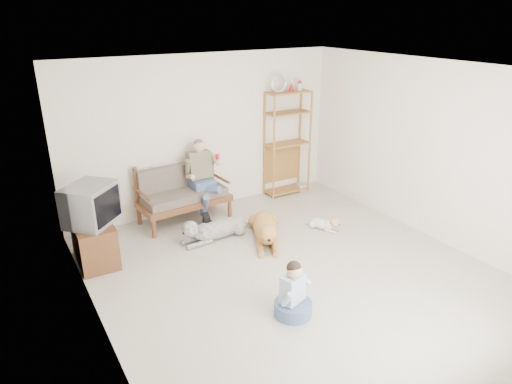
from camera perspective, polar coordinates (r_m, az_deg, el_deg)
floor at (r=6.32m, az=4.84°, el=-10.19°), size 5.50×5.50×0.00m
ceiling at (r=5.40m, az=5.77°, el=14.91°), size 5.50×5.50×0.00m
wall_back at (r=8.00m, az=-6.42°, el=7.25°), size 5.00×0.00×5.00m
wall_front at (r=4.07m, az=28.94°, el=-10.43°), size 5.00×0.00×5.00m
wall_left at (r=4.80m, az=-19.79°, el=-4.05°), size 0.00×5.50×5.50m
wall_right at (r=7.41m, az=21.19°, el=4.73°), size 0.00×5.50×5.50m
loveseat at (r=7.77m, az=-9.17°, el=-0.04°), size 1.55×0.81×0.95m
man at (r=7.68m, az=-6.53°, el=0.93°), size 0.51×0.74×1.19m
etagere at (r=8.69m, az=3.94°, el=6.19°), size 0.88×0.38×2.29m
book_stack at (r=9.12m, az=5.80°, el=0.64°), size 0.22×0.17×0.13m
tv_stand at (r=6.85m, az=-19.61°, el=-5.91°), size 0.52×0.91×0.60m
crt_tv at (r=6.60m, az=-19.92°, el=-1.47°), size 0.85×0.85×0.56m
wall_outlet at (r=7.92m, az=-14.29°, el=-1.51°), size 0.12×0.02×0.08m
golden_retriever at (r=7.09m, az=1.21°, el=-4.65°), size 0.80×1.39×0.45m
shaggy_dog at (r=7.15m, az=-5.33°, el=-4.67°), size 1.37×0.39×0.41m
terrier at (r=7.53m, az=8.68°, el=-3.94°), size 0.36×0.61×0.25m
child at (r=5.45m, az=4.66°, el=-12.77°), size 0.45×0.45×0.71m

